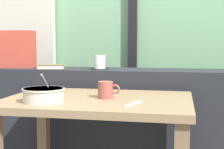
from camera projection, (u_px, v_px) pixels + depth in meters
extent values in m
cube|color=beige|center=(23.00, 13.00, 2.94)|extent=(0.56, 0.06, 2.50)
cube|color=black|center=(133.00, 5.00, 2.77)|extent=(0.07, 0.05, 2.60)
cube|color=#23262B|center=(105.00, 129.00, 2.32)|extent=(2.80, 0.33, 0.82)
cube|color=#826849|center=(44.00, 148.00, 2.12)|extent=(0.06, 0.06, 0.68)
cube|color=#997A56|center=(98.00, 101.00, 1.73)|extent=(0.94, 0.67, 0.03)
cube|color=black|center=(100.00, 69.00, 2.25)|extent=(0.10, 0.10, 0.00)
cylinder|color=white|center=(100.00, 62.00, 2.24)|extent=(0.08, 0.08, 0.09)
cylinder|color=#BC3D51|center=(100.00, 64.00, 2.24)|extent=(0.07, 0.07, 0.05)
cube|color=brown|center=(51.00, 68.00, 2.31)|extent=(0.21, 0.18, 0.00)
cube|color=silver|center=(51.00, 67.00, 2.31)|extent=(0.20, 0.17, 0.02)
cube|color=brown|center=(51.00, 65.00, 2.31)|extent=(0.21, 0.18, 0.00)
cube|color=brown|center=(38.00, 67.00, 2.31)|extent=(0.04, 0.13, 0.03)
cube|color=#B74233|center=(11.00, 49.00, 2.41)|extent=(0.34, 0.18, 0.26)
cylinder|color=beige|center=(43.00, 95.00, 1.61)|extent=(0.19, 0.19, 0.06)
cylinder|color=beige|center=(43.00, 89.00, 1.61)|extent=(0.20, 0.20, 0.01)
cylinder|color=tan|center=(44.00, 97.00, 1.61)|extent=(0.17, 0.17, 0.04)
cylinder|color=silver|center=(47.00, 85.00, 1.63)|extent=(0.01, 0.13, 0.12)
ellipsoid|color=silver|center=(49.00, 93.00, 1.66)|extent=(0.03, 0.05, 0.01)
cube|color=silver|center=(133.00, 104.00, 1.55)|extent=(0.06, 0.17, 0.01)
cylinder|color=#9E4C42|center=(105.00, 90.00, 1.72)|extent=(0.08, 0.08, 0.08)
torus|color=#9E4C42|center=(115.00, 89.00, 1.71)|extent=(0.05, 0.01, 0.05)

